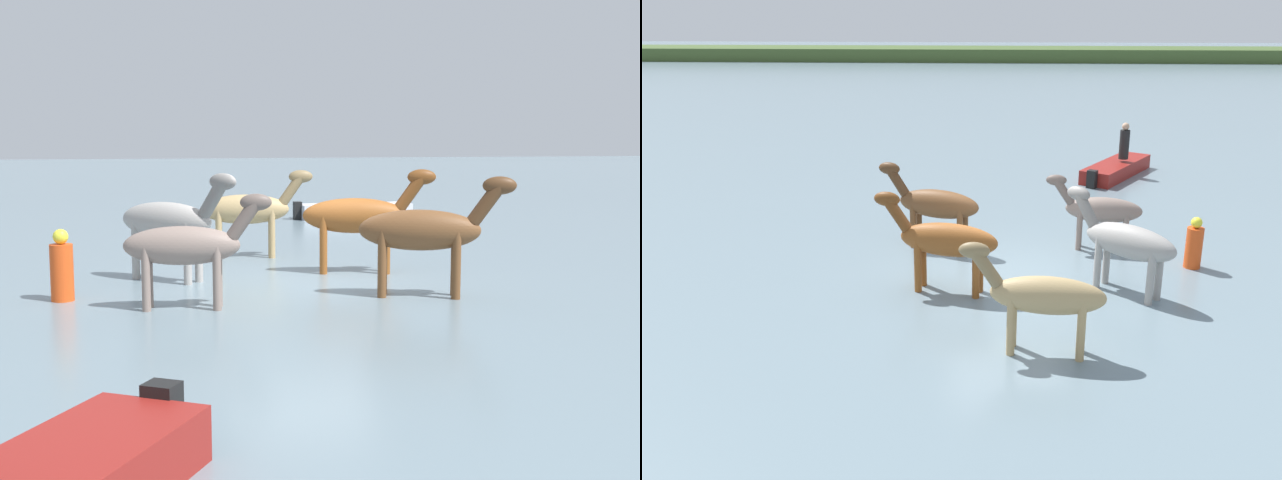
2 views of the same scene
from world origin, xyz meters
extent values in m
plane|color=slate|center=(0.00, 0.00, 0.00)|extent=(170.40, 170.40, 0.00)
cube|color=#40572A|center=(0.00, 54.80, 0.00)|extent=(153.36, 6.00, 2.40)
ellipsoid|color=#9E9993|center=(2.34, -0.77, 1.09)|extent=(1.85, 1.74, 0.66)
cylinder|color=#9E9993|center=(1.80, -0.50, 0.54)|extent=(0.14, 0.14, 1.09)
cylinder|color=#9E9993|center=(2.01, -0.26, 0.54)|extent=(0.14, 0.14, 1.09)
cylinder|color=#9E9993|center=(2.67, -1.28, 0.54)|extent=(0.14, 0.14, 1.09)
cylinder|color=#9E9993|center=(2.89, -1.04, 0.54)|extent=(0.14, 0.14, 1.09)
cylinder|color=slate|center=(1.56, -0.07, 1.52)|extent=(0.60, 0.57, 0.72)
ellipsoid|color=slate|center=(1.41, 0.06, 1.81)|extent=(0.55, 0.53, 0.29)
ellipsoid|color=brown|center=(-1.17, -0.84, 1.09)|extent=(2.06, 1.01, 0.67)
cylinder|color=brown|center=(-1.79, -0.86, 0.55)|extent=(0.15, 0.15, 1.09)
cylinder|color=brown|center=(-1.72, -0.55, 0.55)|extent=(0.15, 0.15, 1.09)
cylinder|color=brown|center=(-0.63, -1.12, 0.55)|extent=(0.15, 0.15, 1.09)
cylinder|color=brown|center=(-0.56, -0.81, 0.55)|extent=(0.15, 0.15, 1.09)
cylinder|color=brown|center=(-2.20, -0.60, 1.52)|extent=(0.64, 0.36, 0.73)
ellipsoid|color=brown|center=(-2.40, -0.56, 1.82)|extent=(0.58, 0.34, 0.29)
ellipsoid|color=brown|center=(-1.56, 1.65, 1.08)|extent=(2.04, 1.19, 0.66)
cylinder|color=brown|center=(-2.17, 1.70, 0.54)|extent=(0.14, 0.14, 1.08)
cylinder|color=brown|center=(-2.07, 2.00, 0.54)|extent=(0.14, 0.14, 1.08)
cylinder|color=brown|center=(-1.06, 1.31, 0.54)|extent=(0.14, 0.14, 1.08)
cylinder|color=brown|center=(-0.96, 1.61, 0.54)|extent=(0.14, 0.14, 1.08)
cylinder|color=#50311A|center=(-2.55, 2.00, 1.51)|extent=(0.64, 0.41, 0.72)
ellipsoid|color=#50311A|center=(-2.74, 2.06, 1.81)|extent=(0.58, 0.39, 0.29)
ellipsoid|color=gray|center=(2.22, 1.77, 0.96)|extent=(1.80, 0.79, 0.59)
cylinder|color=gray|center=(1.68, 1.72, 0.48)|extent=(0.13, 0.13, 0.96)
cylinder|color=gray|center=(1.73, 1.99, 0.48)|extent=(0.13, 0.13, 0.96)
cylinder|color=gray|center=(2.71, 1.55, 0.48)|extent=(0.13, 0.13, 0.96)
cylinder|color=gray|center=(2.76, 1.82, 0.48)|extent=(0.13, 0.13, 0.96)
cylinder|color=#63544C|center=(1.31, 1.92, 1.34)|extent=(0.56, 0.29, 0.64)
ellipsoid|color=#63544C|center=(1.13, 1.95, 1.60)|extent=(0.50, 0.28, 0.26)
ellipsoid|color=tan|center=(0.58, -3.29, 1.04)|extent=(1.93, 0.79, 0.63)
cylinder|color=tan|center=(0.00, -3.37, 0.52)|extent=(0.14, 0.14, 1.04)
cylinder|color=tan|center=(0.04, -3.06, 0.52)|extent=(0.14, 0.14, 1.04)
cylinder|color=tan|center=(1.12, -3.51, 0.52)|extent=(0.14, 0.14, 1.04)
cylinder|color=tan|center=(1.16, -3.21, 0.52)|extent=(0.14, 0.14, 1.04)
cylinder|color=olive|center=(-0.41, -3.16, 1.45)|extent=(0.60, 0.29, 0.69)
ellipsoid|color=olive|center=(-0.61, -3.14, 1.73)|extent=(0.54, 0.28, 0.28)
cube|color=maroon|center=(3.73, 8.93, 0.15)|extent=(2.75, 3.57, 0.61)
cube|color=black|center=(2.73, 7.32, 0.23)|extent=(0.36, 0.35, 0.66)
cylinder|color=black|center=(3.95, 9.01, 1.03)|extent=(0.32, 0.32, 0.95)
sphere|color=tan|center=(3.95, 9.01, 1.63)|extent=(0.24, 0.24, 0.24)
cylinder|color=#E54C19|center=(4.03, 0.72, 0.45)|extent=(0.36, 0.36, 0.90)
sphere|color=yellow|center=(4.03, 0.72, 1.02)|extent=(0.24, 0.24, 0.24)
camera|label=1|loc=(2.92, 13.96, 2.57)|focal=45.76mm
camera|label=2|loc=(-0.32, -13.35, 5.50)|focal=38.33mm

